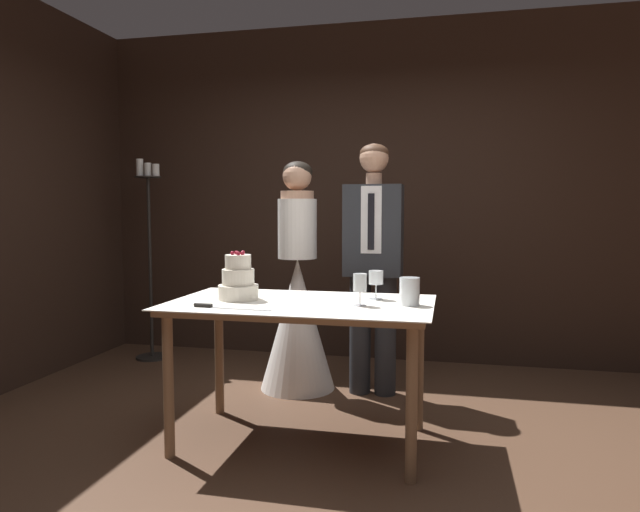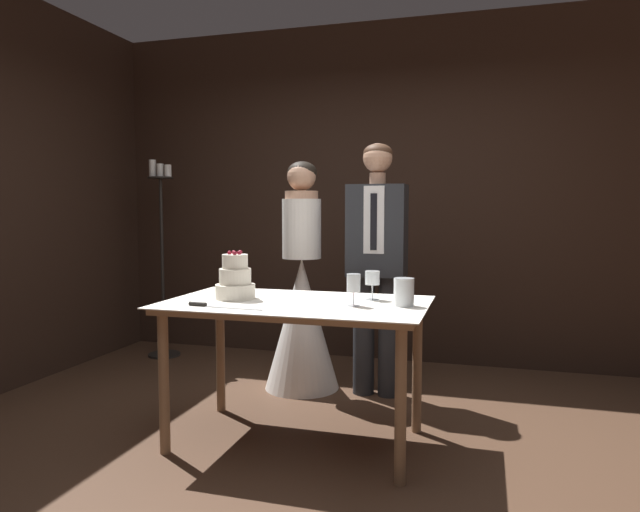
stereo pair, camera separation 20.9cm
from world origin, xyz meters
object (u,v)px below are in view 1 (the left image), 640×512
object	(u,v)px
cake_table	(301,318)
wine_glass_middle	(376,279)
tiered_cake	(238,281)
cake_knife	(217,307)
wine_glass_near	(360,284)
groom	(373,257)
bride	(298,306)
hurricane_candle	(410,292)
candle_stand	(150,259)

from	to	relation	value
cake_table	wine_glass_middle	size ratio (longest dim) A/B	8.82
tiered_cake	wine_glass_middle	world-z (taller)	tiered_cake
cake_knife	wine_glass_middle	size ratio (longest dim) A/B	2.63
wine_glass_near	cake_table	bearing A→B (deg)	171.35
wine_glass_near	cake_knife	bearing A→B (deg)	-161.49
cake_table	groom	world-z (taller)	groom
wine_glass_middle	cake_table	bearing A→B (deg)	-155.01
cake_table	wine_glass_middle	xyz separation A→B (m)	(0.39, 0.18, 0.20)
bride	hurricane_candle	bearing A→B (deg)	-46.88
cake_table	tiered_cake	size ratio (longest dim) A/B	5.22
wine_glass_near	hurricane_candle	distance (m)	0.27
hurricane_candle	groom	distance (m)	0.98
tiered_cake	bride	bearing A→B (deg)	84.48
tiered_cake	groom	xyz separation A→B (m)	(0.64, 0.94, 0.07)
wine_glass_middle	bride	xyz separation A→B (m)	(-0.66, 0.76, -0.31)
wine_glass_near	hurricane_candle	bearing A→B (deg)	16.22
cake_knife	candle_stand	distance (m)	2.23
cake_table	bride	size ratio (longest dim) A/B	0.87
tiered_cake	cake_knife	world-z (taller)	tiered_cake
tiered_cake	wine_glass_near	bearing A→B (deg)	-4.37
wine_glass_near	bride	size ratio (longest dim) A/B	0.10
wine_glass_near	bride	world-z (taller)	bride
candle_stand	cake_table	bearing A→B (deg)	-40.16
wine_glass_middle	candle_stand	bearing A→B (deg)	148.86
tiered_cake	wine_glass_middle	bearing A→B (deg)	13.35
tiered_cake	wine_glass_near	xyz separation A→B (m)	(0.70, -0.05, 0.01)
cake_table	candle_stand	world-z (taller)	candle_stand
hurricane_candle	tiered_cake	bearing A→B (deg)	-178.78
tiered_cake	cake_knife	distance (m)	0.31
cake_table	candle_stand	bearing A→B (deg)	139.84
tiered_cake	candle_stand	bearing A→B (deg)	133.18
tiered_cake	groom	size ratio (longest dim) A/B	0.16
wine_glass_near	wine_glass_middle	bearing A→B (deg)	76.65
wine_glass_near	hurricane_candle	world-z (taller)	wine_glass_near
wine_glass_middle	candle_stand	world-z (taller)	candle_stand
hurricane_candle	cake_table	bearing A→B (deg)	-177.77
bride	groom	size ratio (longest dim) A/B	0.94
cake_table	bride	distance (m)	0.99
bride	tiered_cake	bearing A→B (deg)	-95.52
cake_table	candle_stand	xyz separation A→B (m)	(-1.74, 1.47, 0.16)
wine_glass_middle	groom	world-z (taller)	groom
groom	hurricane_candle	bearing A→B (deg)	-71.14
cake_knife	groom	world-z (taller)	groom
cake_table	cake_knife	world-z (taller)	cake_knife
candle_stand	wine_glass_middle	bearing A→B (deg)	-31.14
cake_knife	hurricane_candle	bearing A→B (deg)	21.97
wine_glass_near	hurricane_candle	size ratio (longest dim) A/B	1.15
cake_table	candle_stand	distance (m)	2.29
cake_table	wine_glass_near	xyz separation A→B (m)	(0.34, -0.05, 0.20)
candle_stand	tiered_cake	bearing A→B (deg)	-46.82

